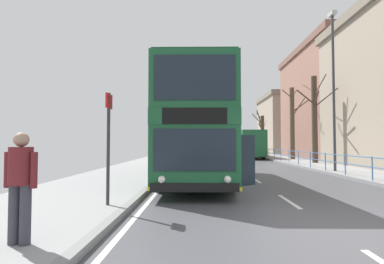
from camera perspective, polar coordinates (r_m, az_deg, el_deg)
The scene contains 12 objects.
ground at distance 6.33m, azimuth 18.83°, elevation -16.77°, with size 15.80×140.00×0.20m.
double_decker_bus_main at distance 12.98m, azimuth 0.63°, elevation 0.59°, with size 3.33×10.22×4.34m.
background_bus_far_lane at distance 33.94m, azimuth 10.63°, elevation -2.18°, with size 2.65×10.11×2.96m.
pedestrian_railing_far_kerb at distance 19.98m, azimuth 21.94°, elevation -4.44°, with size 0.05×26.55×0.97m.
pedestrian_companion at distance 5.14m, azimuth -30.29°, elevation -8.14°, with size 0.55×0.38×1.67m.
bus_stop_sign_near at distance 7.52m, azimuth -15.88°, elevation -0.73°, with size 0.08×0.44×2.74m.
street_lamp_far_side at distance 18.18m, azimuth 25.72°, elevation 9.15°, with size 0.28×0.60×8.77m.
bare_tree_far_00 at distance 29.59m, azimuth 18.87°, elevation 1.85°, with size 2.65×2.28×6.88m.
bare_tree_far_01 at distance 38.47m, azimuth 13.46°, elevation -0.32°, with size 2.42×3.26×5.71m.
bare_tree_far_02 at distance 24.87m, azimuth 22.65°, elevation 2.60°, with size 2.83×3.72×6.76m.
background_building_00 at distance 37.51m, azimuth 27.17°, elevation 5.21°, with size 10.25×15.46×12.58m.
background_building_01 at distance 54.37m, azimuth 20.33°, elevation 1.48°, with size 13.16×12.64×9.93m.
Camera 1 is at (-2.53, -5.85, 1.64)m, focal length 27.53 mm.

